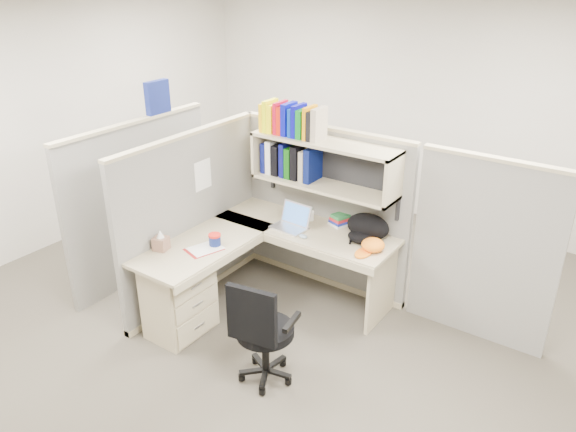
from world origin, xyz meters
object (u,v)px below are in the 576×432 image
Objects in this scene: laptop at (289,218)px; snack_canister at (215,240)px; task_chair at (263,347)px; backpack at (365,228)px; desk at (213,281)px.

snack_canister is at bearing -114.38° from laptop.
task_chair is (0.89, -0.48, -0.45)m from snack_canister.
snack_canister is at bearing -148.59° from backpack.
task_chair reaches higher than desk.
backpack is 0.42× the size of task_chair.
laptop is 0.73m from snack_canister.
laptop reaches higher than snack_canister.
snack_canister is 0.12× the size of task_chair.
snack_canister is (-1.03, -0.84, -0.06)m from backpack.
snack_canister is at bearing 151.34° from task_chair.
backpack is at bearing 43.98° from desk.
desk is at bearing -107.42° from laptop.
laptop is at bearing 68.80° from desk.
desk is 0.37m from snack_canister.
task_chair is at bearing -60.55° from laptop.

